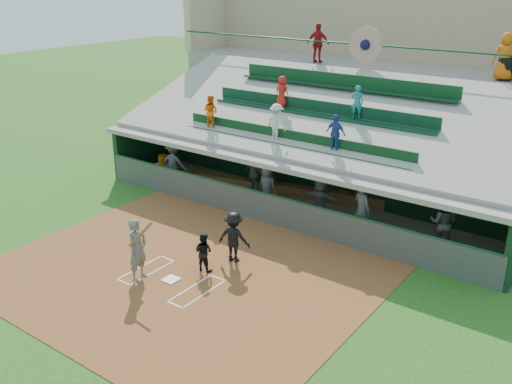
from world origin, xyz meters
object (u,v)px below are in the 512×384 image
Objects in this scene: batter_at_plate at (138,249)px; water_cooler at (163,160)px; home_plate at (171,279)px; white_table at (166,172)px; catcher at (204,252)px; trash_bin at (505,69)px.

water_cooler is at bearing 129.88° from batter_at_plate.
white_table reaches higher than home_plate.
home_plate is 0.22× the size of batter_at_plate.
water_cooler reaches higher than home_plate.
catcher reaches higher than water_cooler.
batter_at_plate is at bearing -48.22° from white_table.
trash_bin reaches higher than home_plate.
batter_at_plate is 1.95m from catcher.
batter_at_plate is 1.64× the size of catcher.
white_table is at bearing 49.00° from water_cooler.
water_cooler is at bearing -43.58° from catcher.
trash_bin is (5.10, 11.56, 4.41)m from catcher.
water_cooler is at bearing 135.86° from home_plate.
catcher is (1.17, 1.51, -0.35)m from batter_at_plate.
white_table is at bearing 129.30° from batter_at_plate.
trash_bin reaches higher than water_cooler.
catcher is at bearing -37.21° from water_cooler.
white_table is 2.00× the size of water_cooler.
catcher is 1.39× the size of trash_bin.
water_cooler reaches higher than white_table.
batter_at_plate is (-0.80, -0.47, 0.93)m from home_plate.
catcher is at bearing 70.30° from home_plate.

